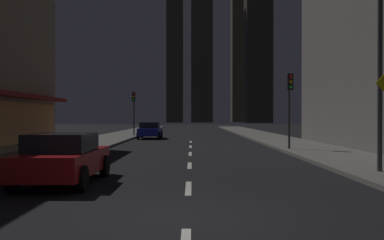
{
  "coord_description": "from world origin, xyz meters",
  "views": [
    {
      "loc": [
        0.1,
        -8.02,
        1.92
      ],
      "look_at": [
        0.0,
        24.88,
        1.68
      ],
      "focal_mm": 39.25,
      "sensor_mm": 36.0,
      "label": 1
    }
  ],
  "objects_px": {
    "car_parked_far": "(151,130)",
    "traffic_light_near_right": "(291,94)",
    "street_lamp_right": "(356,20)",
    "fire_hydrant_far_left": "(91,142)",
    "traffic_light_far_left": "(135,104)",
    "car_parked_near": "(65,158)"
  },
  "relations": [
    {
      "from": "car_parked_far",
      "to": "traffic_light_near_right",
      "type": "bearing_deg",
      "value": -56.51
    },
    {
      "from": "car_parked_far",
      "to": "street_lamp_right",
      "type": "bearing_deg",
      "value": -68.91
    },
    {
      "from": "fire_hydrant_far_left",
      "to": "traffic_light_far_left",
      "type": "bearing_deg",
      "value": 88.54
    },
    {
      "from": "street_lamp_right",
      "to": "fire_hydrant_far_left",
      "type": "bearing_deg",
      "value": 135.96
    },
    {
      "from": "traffic_light_far_left",
      "to": "car_parked_near",
      "type": "bearing_deg",
      "value": -86.14
    },
    {
      "from": "traffic_light_near_right",
      "to": "traffic_light_far_left",
      "type": "relative_size",
      "value": 1.0
    },
    {
      "from": "car_parked_near",
      "to": "traffic_light_far_left",
      "type": "xyz_separation_m",
      "value": [
        -1.9,
        28.16,
        2.45
      ]
    },
    {
      "from": "fire_hydrant_far_left",
      "to": "traffic_light_far_left",
      "type": "relative_size",
      "value": 0.16
    },
    {
      "from": "traffic_light_near_right",
      "to": "street_lamp_right",
      "type": "relative_size",
      "value": 0.64
    },
    {
      "from": "car_parked_near",
      "to": "street_lamp_right",
      "type": "bearing_deg",
      "value": 9.97
    },
    {
      "from": "traffic_light_far_left",
      "to": "street_lamp_right",
      "type": "xyz_separation_m",
      "value": [
        10.88,
        -26.58,
        1.87
      ]
    },
    {
      "from": "car_parked_far",
      "to": "street_lamp_right",
      "type": "distance_m",
      "value": 25.33
    },
    {
      "from": "traffic_light_near_right",
      "to": "traffic_light_far_left",
      "type": "xyz_separation_m",
      "value": [
        -11.0,
        17.05,
        0.0
      ]
    },
    {
      "from": "fire_hydrant_far_left",
      "to": "car_parked_near",
      "type": "bearing_deg",
      "value": -79.56
    },
    {
      "from": "car_parked_near",
      "to": "street_lamp_right",
      "type": "relative_size",
      "value": 0.64
    },
    {
      "from": "fire_hydrant_far_left",
      "to": "traffic_light_near_right",
      "type": "distance_m",
      "value": 11.8
    },
    {
      "from": "car_parked_near",
      "to": "fire_hydrant_far_left",
      "type": "height_order",
      "value": "car_parked_near"
    },
    {
      "from": "fire_hydrant_far_left",
      "to": "street_lamp_right",
      "type": "bearing_deg",
      "value": -44.04
    },
    {
      "from": "street_lamp_right",
      "to": "car_parked_far",
      "type": "bearing_deg",
      "value": 111.09
    },
    {
      "from": "traffic_light_near_right",
      "to": "traffic_light_far_left",
      "type": "bearing_deg",
      "value": 122.83
    },
    {
      "from": "car_parked_far",
      "to": "fire_hydrant_far_left",
      "type": "xyz_separation_m",
      "value": [
        -2.3,
        -12.38,
        -0.29
      ]
    },
    {
      "from": "traffic_light_far_left",
      "to": "traffic_light_near_right",
      "type": "bearing_deg",
      "value": -57.17
    }
  ]
}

